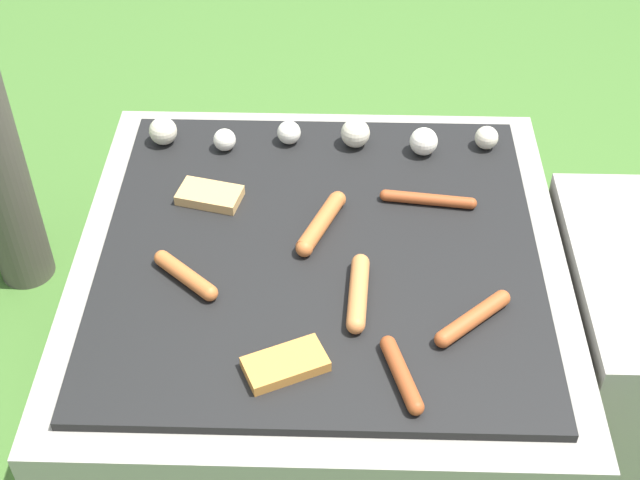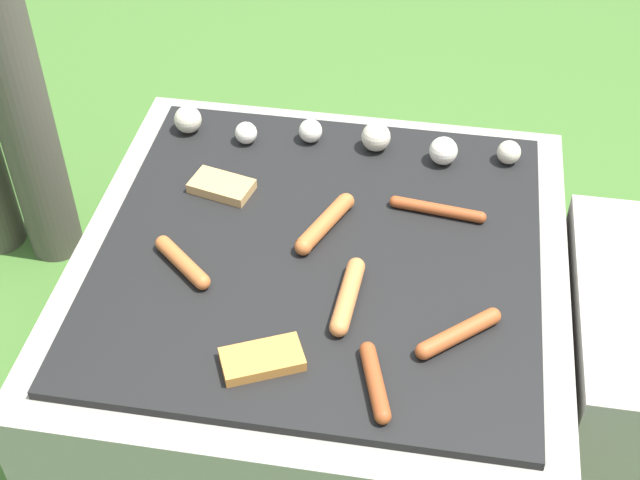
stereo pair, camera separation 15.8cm
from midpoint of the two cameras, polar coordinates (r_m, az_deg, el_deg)
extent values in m
plane|color=#3D6628|center=(1.88, 2.44, -9.08)|extent=(14.00, 14.00, 0.00)
cube|color=gray|center=(1.74, 2.61, -5.41)|extent=(0.89, 0.89, 0.36)
cube|color=black|center=(1.60, 2.82, -0.89)|extent=(0.78, 0.78, 0.02)
cylinder|color=#4C473D|center=(1.97, -16.54, 8.45)|extent=(0.12, 0.12, 0.83)
cylinder|color=#93421E|center=(1.68, 10.21, 1.83)|extent=(0.16, 0.04, 0.02)
sphere|color=#93421E|center=(1.69, 7.51, 2.34)|extent=(0.02, 0.02, 0.02)
sphere|color=#93421E|center=(1.68, 12.91, 1.30)|extent=(0.02, 0.02, 0.02)
cylinder|color=#C6753D|center=(1.49, 4.83, -3.74)|extent=(0.04, 0.14, 0.03)
sphere|color=#C6753D|center=(1.54, 5.26, -1.85)|extent=(0.03, 0.03, 0.03)
sphere|color=#C6753D|center=(1.44, 4.36, -5.76)|extent=(0.03, 0.03, 0.03)
cylinder|color=#B7602D|center=(1.62, 3.13, 0.94)|extent=(0.09, 0.15, 0.03)
sphere|color=#B7602D|center=(1.57, 1.79, -0.57)|extent=(0.03, 0.03, 0.03)
sphere|color=#B7602D|center=(1.67, 4.39, 2.36)|extent=(0.03, 0.03, 0.03)
cylinder|color=#93421E|center=(1.38, 6.85, -9.17)|extent=(0.06, 0.13, 0.03)
sphere|color=#93421E|center=(1.35, 7.47, -11.29)|extent=(0.03, 0.03, 0.03)
sphere|color=#93421E|center=(1.42, 6.27, -7.16)|extent=(0.03, 0.03, 0.03)
cylinder|color=#B7602D|center=(1.55, -5.95, -1.56)|extent=(0.11, 0.10, 0.03)
sphere|color=#B7602D|center=(1.52, -4.60, -2.83)|extent=(0.03, 0.03, 0.03)
sphere|color=#B7602D|center=(1.59, -7.23, -0.34)|extent=(0.03, 0.03, 0.03)
cylinder|color=#A34C23|center=(1.47, 11.96, -6.02)|extent=(0.12, 0.11, 0.03)
sphere|color=#A34C23|center=(1.43, 9.83, -7.19)|extent=(0.03, 0.03, 0.03)
sphere|color=#A34C23|center=(1.50, 13.98, -4.89)|extent=(0.03, 0.03, 0.03)
cube|color=#D18438|center=(1.40, -0.49, -7.81)|extent=(0.14, 0.11, 0.02)
cube|color=tan|center=(1.71, -3.70, 3.34)|extent=(0.13, 0.09, 0.02)
sphere|color=beige|center=(1.86, -6.05, 7.58)|extent=(0.06, 0.06, 0.06)
sphere|color=silver|center=(1.82, -2.28, 6.76)|extent=(0.05, 0.05, 0.05)
sphere|color=silver|center=(1.83, 1.88, 6.90)|extent=(0.05, 0.05, 0.05)
sphere|color=beige|center=(1.81, 6.12, 6.48)|extent=(0.06, 0.06, 0.06)
sphere|color=silver|center=(1.79, 10.43, 5.53)|extent=(0.06, 0.06, 0.06)
sphere|color=beige|center=(1.83, 14.45, 5.36)|extent=(0.05, 0.05, 0.05)
camera|label=1|loc=(0.08, -87.13, 2.66)|focal=50.00mm
camera|label=2|loc=(0.08, 92.87, -2.66)|focal=50.00mm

